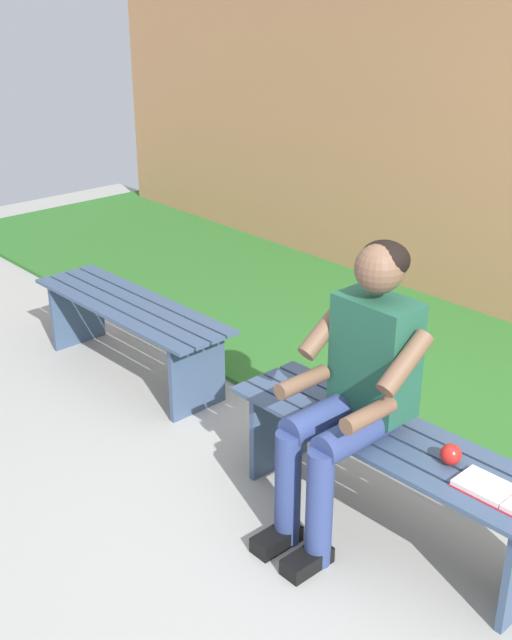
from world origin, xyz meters
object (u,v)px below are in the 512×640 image
Objects in this scene: person_seated at (355,382)px; apple at (451,454)px; bench_near at (391,461)px; bench_far at (131,322)px; book_open at (509,499)px.

person_seated reaches higher than apple.
apple reaches higher than bench_near.
person_seated reaches higher than bench_near.
bench_near is at bearing -180.00° from bench_far.
person_seated is (-1.80, 0.10, 0.36)m from bench_far.
apple is 0.29m from book_open.
bench_far is at bearing 0.00° from bench_near.
bench_near is 18.47× the size of apple.
book_open is (-0.69, -0.07, -0.23)m from person_seated.
bench_near is at bearing 2.89° from apple.
bench_far is (1.94, 0.00, -0.00)m from bench_near.
bench_near is at bearing -143.54° from person_seated.
person_seated reaches higher than book_open.
book_open is at bearing 172.06° from apple.
bench_near is 1.94m from bench_far.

